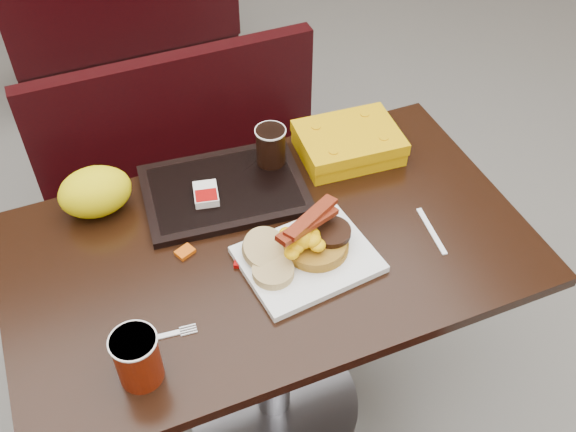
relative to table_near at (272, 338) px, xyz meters
name	(u,v)px	position (x,y,z in m)	size (l,w,h in m)	color
floor	(274,406)	(0.00, 0.00, -0.38)	(6.00, 7.00, 0.01)	slate
table_near	(272,338)	(0.00, 0.00, 0.00)	(1.20, 0.70, 0.75)	black
bench_near_n	(197,180)	(0.00, 0.70, -0.02)	(1.00, 0.46, 0.72)	black
bench_far_s	(119,14)	(0.00, 1.90, -0.02)	(1.00, 0.46, 0.72)	black
platter	(308,259)	(0.06, -0.08, 0.38)	(0.29, 0.23, 0.02)	white
pancake_stack	(316,243)	(0.09, -0.06, 0.41)	(0.15, 0.15, 0.03)	#A56C1B
sausage_patty	(331,232)	(0.13, -0.06, 0.43)	(0.09, 0.09, 0.01)	black
scrambled_eggs	(301,240)	(0.05, -0.07, 0.45)	(0.09, 0.08, 0.05)	orange
bacon_strips	(308,223)	(0.07, -0.06, 0.48)	(0.17, 0.08, 0.01)	#440B04
muffin_bottom	(273,271)	(-0.03, -0.10, 0.40)	(0.09, 0.09, 0.02)	tan
muffin_top	(265,249)	(-0.02, -0.04, 0.42)	(0.10, 0.10, 0.02)	tan
coffee_cup_near	(138,358)	(-0.35, -0.22, 0.44)	(0.09, 0.09, 0.12)	#951E05
fork	(158,337)	(-0.30, -0.15, 0.38)	(0.12, 0.02, 0.00)	white
knife	(431,231)	(0.37, -0.10, 0.38)	(0.15, 0.01, 0.00)	white
condiment_syrup	(185,252)	(-0.19, 0.05, 0.38)	(0.04, 0.03, 0.01)	#C64C08
condiment_ketchup	(244,262)	(-0.07, -0.03, 0.38)	(0.04, 0.03, 0.01)	#8C0504
tray	(224,190)	(-0.04, 0.21, 0.38)	(0.40, 0.28, 0.02)	black
hashbrown_sleeve_left	(206,194)	(-0.09, 0.19, 0.40)	(0.06, 0.08, 0.02)	silver
coffee_cup_far	(271,146)	(0.11, 0.25, 0.44)	(0.07, 0.07, 0.10)	black
clamshell	(349,143)	(0.31, 0.23, 0.41)	(0.26, 0.19, 0.07)	#CC9303
paper_bag	(95,192)	(-0.34, 0.27, 0.44)	(0.17, 0.13, 0.12)	yellow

